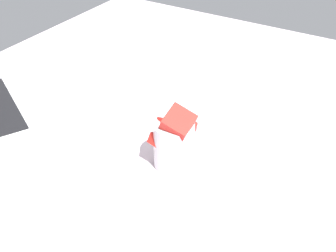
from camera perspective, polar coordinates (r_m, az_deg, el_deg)
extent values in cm
cube|color=silver|center=(113.93, 9.78, -4.63)|extent=(180.00, 140.00, 18.00)
cylinder|color=silver|center=(94.08, 0.77, -2.49)|extent=(9.00, 9.00, 11.00)
cube|color=red|center=(97.01, 1.65, -2.98)|extent=(6.43, 6.65, 5.37)
cube|color=orange|center=(94.31, 0.99, -2.91)|extent=(6.80, 7.69, 6.27)
cube|color=red|center=(93.17, -0.52, -2.10)|extent=(6.17, 6.03, 4.83)
cube|color=red|center=(93.24, 2.05, -0.76)|extent=(5.26, 6.57, 5.00)
cube|color=red|center=(92.20, 0.72, 0.13)|extent=(7.13, 6.92, 6.02)
cube|color=red|center=(89.71, 1.35, 0.36)|extent=(7.04, 7.40, 7.56)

